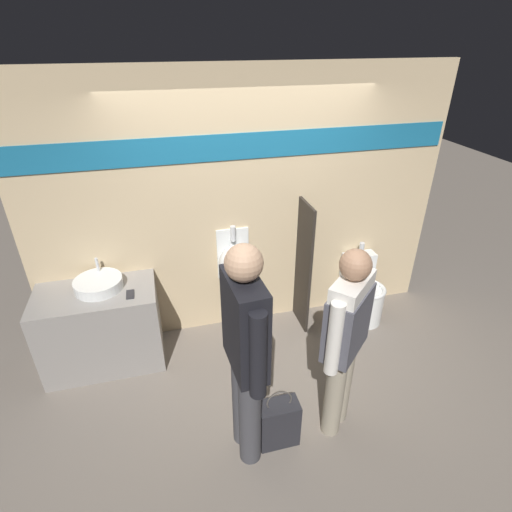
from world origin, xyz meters
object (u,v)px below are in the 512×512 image
Objects in this scene: cell_phone at (130,294)px; person_with_lanyard at (245,351)px; shopping_bag at (278,423)px; toilet at (364,295)px; person_in_vest at (346,334)px; urinal_near_counter at (235,264)px; sink_basin at (98,284)px.

person_with_lanyard is at bearing -55.65° from cell_phone.
person_with_lanyard is 0.84m from shopping_bag.
toilet is (2.48, 0.12, -0.53)m from cell_phone.
person_in_vest is 0.91× the size of person_with_lanyard.
cell_phone is 0.08× the size of person_with_lanyard.
urinal_near_counter is 1.61m from shopping_bag.
person_in_vest is (1.85, -1.33, 0.09)m from sink_basin.
toilet reaches higher than shopping_bag.
person_with_lanyard is (0.80, -1.17, 0.18)m from cell_phone.
shopping_bag is (1.33, -1.37, -0.66)m from sink_basin.
shopping_bag is (0.01, -1.48, -0.61)m from urinal_near_counter.
person_with_lanyard reaches higher than toilet.
toilet is at bearing 2.65° from cell_phone.
cell_phone is 0.16× the size of toilet.
cell_phone is 0.11× the size of urinal_near_counter.
cell_phone is 1.71m from shopping_bag.
toilet is at bearing -7.15° from urinal_near_counter.
cell_phone is 1.43m from person_with_lanyard.
cell_phone is at bearing 30.16° from person_with_lanyard.
toilet reaches higher than cell_phone.
sink_basin is 0.26× the size of person_in_vest.
cell_phone is at bearing 101.60° from person_in_vest.
toilet is 1.94m from shopping_bag.
sink_basin is 2.28m from person_in_vest.
person_in_vest is 0.77m from person_with_lanyard.
sink_basin is 0.50× the size of toilet.
sink_basin is at bearing 134.23° from shopping_bag.
person_with_lanyard is 3.27× the size of shopping_bag.
toilet is 1.56× the size of shopping_bag.
cell_phone is at bearing -33.14° from sink_basin.
urinal_near_counter reaches higher than sink_basin.
sink_basin is at bearing 34.39° from person_with_lanyard.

